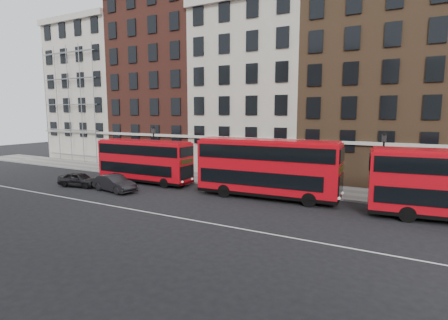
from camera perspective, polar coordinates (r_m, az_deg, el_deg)
The scene contains 12 objects.
ground at distance 27.05m, azimuth -10.36°, elevation -7.19°, with size 120.00×120.00×0.00m, color black.
pavement at distance 35.56m, azimuth 0.40°, elevation -3.33°, with size 80.00×5.00×0.15m, color slate.
kerb at distance 33.43m, azimuth -1.65°, elevation -4.04°, with size 80.00×0.30×0.16m, color gray.
road_centre_line at distance 25.59m, azimuth -13.21°, elevation -8.13°, with size 70.00×0.12×0.01m, color white.
building_terrace at distance 41.78m, azimuth 4.98°, elevation 12.31°, with size 64.00×11.95×22.00m.
bus_b at distance 35.19m, azimuth -12.90°, elevation -0.03°, with size 10.08×2.61×4.22m.
bus_c at distance 28.29m, azimuth 6.99°, elevation -1.14°, with size 11.56×3.46×4.79m.
car_rear at distance 35.51m, azimuth -22.58°, elevation -2.94°, with size 1.63×4.05×1.38m, color black.
car_front at distance 32.31m, azimuth -17.49°, elevation -3.62°, with size 1.57×4.50×1.48m, color black.
lamp_post_left at distance 38.39m, azimuth -11.39°, elevation 1.88°, with size 0.44×0.44×5.33m.
lamp_post_right at distance 29.36m, azimuth 24.48°, elevation -0.46°, with size 0.44×0.44×5.33m.
iron_railings at distance 37.37m, azimuth 2.01°, elevation -1.89°, with size 6.60×0.06×1.00m, color black, non-canonical shape.
Camera 1 is at (16.64, -20.17, 6.94)m, focal length 28.00 mm.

